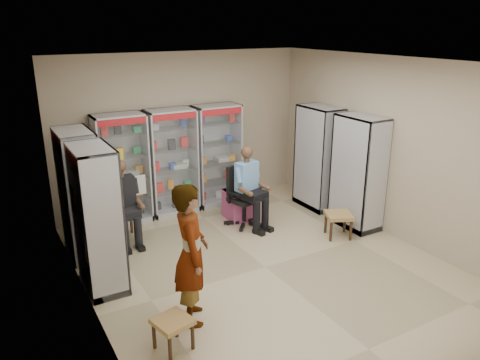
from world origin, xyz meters
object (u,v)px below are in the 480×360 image
woven_stool_b (173,334)px  standing_man (191,254)px  wooden_chair (123,214)px  pink_trunk (241,204)px  seated_shopkeeper (246,189)px  cabinet_left_near (98,219)px  cabinet_back_left (122,170)px  cabinet_back_mid (172,162)px  office_chair (244,196)px  cabinet_back_right (217,155)px  woven_stool_a (338,225)px  cabinet_right_far (318,158)px  cabinet_left_far (80,194)px  cabinet_right_near (358,173)px

woven_stool_b → standing_man: (0.43, 0.42, 0.69)m
wooden_chair → pink_trunk: 2.19m
seated_shopkeeper → cabinet_left_near: bearing=-178.2°
cabinet_back_left → cabinet_back_mid: 0.95m
office_chair → woven_stool_b: bearing=-147.4°
seated_shopkeeper → woven_stool_b: bearing=-148.0°
office_chair → woven_stool_b: office_chair is taller
cabinet_back_right → pink_trunk: size_ratio=3.61×
woven_stool_a → cabinet_left_near: bearing=173.9°
cabinet_right_far → woven_stool_b: size_ratio=5.21×
cabinet_back_mid → cabinet_right_far: same height
cabinet_right_far → cabinet_left_near: size_ratio=1.00×
wooden_chair → cabinet_left_far: bearing=-163.6°
seated_shopkeeper → pink_trunk: seated_shopkeeper is taller
cabinet_left_far → standing_man: cabinet_left_far is taller
cabinet_left_near → pink_trunk: bearing=111.4°
cabinet_back_right → seated_shopkeeper: (-0.07, -1.25, -0.31)m
cabinet_left_near → standing_man: size_ratio=1.13×
cabinet_right_near → cabinet_left_far: size_ratio=1.00×
cabinet_back_right → woven_stool_b: 4.60m
office_chair → pink_trunk: (0.10, 0.29, -0.28)m
cabinet_back_left → cabinet_back_right: size_ratio=1.00×
cabinet_back_right → cabinet_left_far: bearing=-161.8°
cabinet_right_near → office_chair: bearing=58.8°
cabinet_right_near → woven_stool_b: cabinet_right_near is taller
cabinet_left_far → office_chair: size_ratio=1.84×
cabinet_right_far → standing_man: (-3.70, -2.23, -0.11)m
cabinet_left_far → pink_trunk: bearing=90.4°
cabinet_right_far → woven_stool_a: cabinet_right_far is taller
cabinet_back_mid → cabinet_right_near: 3.41m
wooden_chair → cabinet_back_mid: bearing=31.3°
cabinet_back_right → pink_trunk: bearing=-88.4°
office_chair → standing_man: 2.96m
wooden_chair → woven_stool_b: size_ratio=2.45×
cabinet_left_near → seated_shopkeeper: size_ratio=1.44×
standing_man → cabinet_left_near: bearing=49.1°
wooden_chair → standing_man: size_ratio=0.53×
pink_trunk → standing_man: 3.28m
office_chair → cabinet_left_far: bearing=160.4°
seated_shopkeeper → woven_stool_a: seated_shopkeeper is taller
office_chair → woven_stool_b: 3.56m
cabinet_right_near → office_chair: 2.04m
wooden_chair → seated_shopkeeper: (2.08, -0.52, 0.22)m
cabinet_right_far → office_chair: 1.76m
cabinet_right_near → woven_stool_b: (-4.13, -1.54, -0.81)m
seated_shopkeeper → pink_trunk: size_ratio=2.50×
woven_stool_a → pink_trunk: bearing=123.8°
office_chair → pink_trunk: bearing=57.5°
cabinet_right_far → wooden_chair: 3.84m
cabinet_back_right → cabinet_right_far: size_ratio=1.00×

